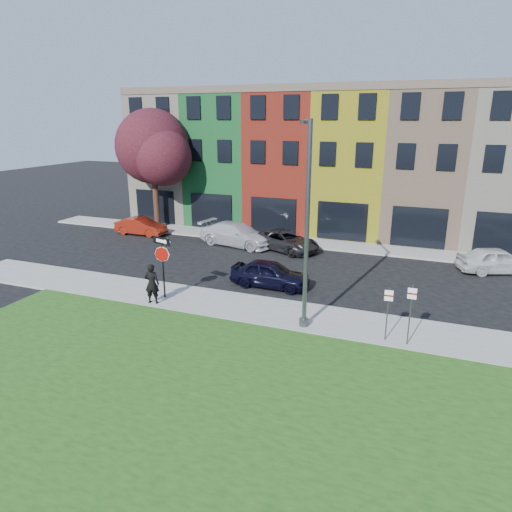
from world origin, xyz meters
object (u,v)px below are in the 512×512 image
at_px(man, 152,284).
at_px(sedan_near, 270,274).
at_px(stop_sign, 162,255).
at_px(street_lamp, 306,227).

distance_m(man, sedan_near, 6.01).
xyz_separation_m(man, sedan_near, (4.24, 4.24, -0.37)).
bearing_deg(stop_sign, man, -85.41).
bearing_deg(stop_sign, sedan_near, 55.29).
xyz_separation_m(sedan_near, street_lamp, (2.83, -3.86, 3.56)).
distance_m(sedan_near, street_lamp, 5.96).
height_order(man, sedan_near, man).
relative_size(stop_sign, man, 1.57).
height_order(stop_sign, man, stop_sign).
bearing_deg(street_lamp, man, 160.93).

